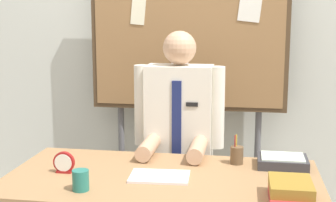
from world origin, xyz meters
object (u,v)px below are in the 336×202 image
object	(u,v)px
book_stack	(290,191)
paper_tray	(282,161)
desk	(162,193)
bulletin_board	(188,42)
person	(179,155)
pen_holder	(237,155)
open_notebook	(160,177)
desk_clock	(64,163)
coffee_mug	(81,180)

from	to	relation	value
book_stack	paper_tray	size ratio (longest dim) A/B	1.03
desk	paper_tray	bearing A→B (deg)	23.71
bulletin_board	paper_tray	xyz separation A→B (m)	(0.60, -0.74, -0.58)
person	pen_holder	size ratio (longest dim) A/B	8.91
desk	paper_tray	xyz separation A→B (m)	(0.60, 0.26, 0.12)
desk	bulletin_board	bearing A→B (deg)	89.99
person	pen_holder	bearing A→B (deg)	-41.09
paper_tray	book_stack	bearing A→B (deg)	-89.87
book_stack	open_notebook	world-z (taller)	book_stack
bulletin_board	paper_tray	distance (m)	1.11
desk_clock	pen_holder	world-z (taller)	pen_holder
desk	desk_clock	world-z (taller)	desk_clock
book_stack	pen_holder	bearing A→B (deg)	116.26
open_notebook	desk_clock	distance (m)	0.50
bulletin_board	book_stack	bearing A→B (deg)	-63.74
desk	person	bearing A→B (deg)	90.00
desk	bulletin_board	xyz separation A→B (m)	(0.00, 1.00, 0.69)
book_stack	open_notebook	size ratio (longest dim) A/B	0.92
coffee_mug	desk_clock	bearing A→B (deg)	126.98
bulletin_board	book_stack	world-z (taller)	bulletin_board
open_notebook	desk_clock	xyz separation A→B (m)	(-0.49, -0.00, 0.04)
open_notebook	pen_holder	world-z (taller)	pen_holder
bulletin_board	coffee_mug	xyz separation A→B (m)	(-0.33, -1.25, -0.56)
desk_clock	book_stack	bearing A→B (deg)	-9.99
person	open_notebook	bearing A→B (deg)	-90.84
desk	book_stack	size ratio (longest dim) A/B	5.84
bulletin_board	coffee_mug	size ratio (longest dim) A/B	19.25
open_notebook	paper_tray	world-z (taller)	paper_tray
person	coffee_mug	xyz separation A→B (m)	(-0.33, -0.83, 0.11)
book_stack	open_notebook	xyz separation A→B (m)	(-0.61, 0.20, -0.04)
paper_tray	coffee_mug	bearing A→B (deg)	-151.24
desk	bulletin_board	size ratio (longest dim) A/B	0.84
open_notebook	person	bearing A→B (deg)	89.16
open_notebook	coffee_mug	size ratio (longest dim) A/B	3.04
desk	person	xyz separation A→B (m)	(0.00, 0.59, 0.02)
book_stack	coffee_mug	world-z (taller)	coffee_mug
bulletin_board	open_notebook	world-z (taller)	bulletin_board
person	desk_clock	world-z (taller)	person
person	desk_clock	distance (m)	0.80
desk_clock	pen_holder	size ratio (longest dim) A/B	0.69
bulletin_board	desk_clock	size ratio (longest dim) A/B	16.82
pen_holder	desk_clock	bearing A→B (deg)	-161.04
desk_clock	pen_holder	bearing A→B (deg)	18.96
open_notebook	desk	bearing A→B (deg)	66.09
open_notebook	paper_tray	xyz separation A→B (m)	(0.61, 0.28, 0.02)
desk	book_stack	bearing A→B (deg)	-20.02
book_stack	bulletin_board	bearing A→B (deg)	116.26
paper_tray	open_notebook	bearing A→B (deg)	-155.03
pen_holder	open_notebook	bearing A→B (deg)	-141.68
book_stack	desk_clock	xyz separation A→B (m)	(-1.10, 0.19, 0.01)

